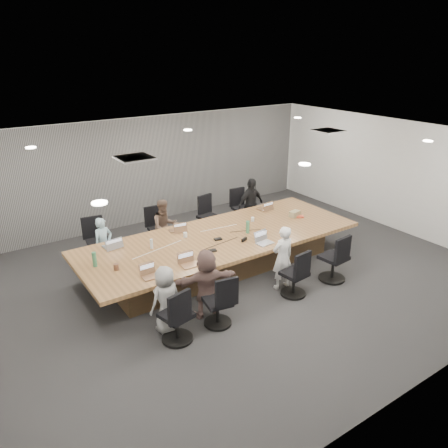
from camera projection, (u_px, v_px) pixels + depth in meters
floor at (235, 277)px, 9.06m from camera, size 10.00×8.00×0.00m
ceiling at (236, 143)px, 8.01m from camera, size 10.00×8.00×0.00m
wall_back at (149, 170)px, 11.61m from camera, size 10.00×0.00×2.80m
wall_front at (420, 307)px, 5.46m from camera, size 10.00×0.00×2.80m
wall_right at (395, 175)px, 11.12m from camera, size 0.00×8.00×2.80m
curtain at (150, 171)px, 11.55m from camera, size 9.80×0.04×2.80m
conference_table at (221, 251)px, 9.29m from camera, size 6.00×2.20×0.74m
chair_0 at (99, 245)px, 9.51m from camera, size 0.64×0.64×0.84m
chair_1 at (159, 232)px, 10.27m from camera, size 0.57×0.57×0.76m
chair_2 at (208, 220)px, 10.99m from camera, size 0.60×0.60×0.78m
chair_3 at (242, 212)px, 11.53m from camera, size 0.59×0.59×0.79m
chair_4 at (176, 319)px, 6.95m from camera, size 0.63×0.63×0.79m
chair_5 at (218, 305)px, 7.37m from camera, size 0.58×0.58×0.74m
chair_6 at (294, 277)px, 8.26m from camera, size 0.56×0.56×0.76m
chair_7 at (333, 261)px, 8.80m from camera, size 0.62×0.62×0.84m
person_0 at (104, 244)px, 9.18m from camera, size 0.48×0.37×1.16m
laptop_0 at (112, 246)px, 8.70m from camera, size 0.38×0.27×0.02m
person_1 at (165, 227)px, 9.91m from camera, size 0.66×0.54×1.28m
laptop_1 at (176, 230)px, 9.44m from camera, size 0.33×0.26×0.02m
person_3 at (251, 205)px, 11.15m from camera, size 0.84×0.42×1.38m
laptop_3 at (264, 209)px, 10.71m from camera, size 0.35×0.26×0.02m
person_4 at (166, 299)px, 7.15m from camera, size 0.63×0.48×1.17m
laptop_4 at (151, 277)px, 7.51m from camera, size 0.29×0.20×0.02m
person_5 at (206, 283)px, 7.54m from camera, size 1.23×0.64×1.26m
laptop_5 at (190, 265)px, 7.92m from camera, size 0.34×0.24×0.02m
person_6 at (283, 258)px, 8.43m from camera, size 0.49×0.34×1.30m
laptop_6 at (265, 243)px, 8.82m from camera, size 0.35×0.26×0.02m
bottle_green_left at (94, 259)px, 7.85m from camera, size 0.10×0.10×0.28m
bottle_green_right at (248, 227)px, 9.28m from camera, size 0.10×0.10×0.27m
bottle_clear at (152, 244)px, 8.58m from camera, size 0.06×0.06×0.20m
cup_white_far at (185, 235)px, 9.10m from camera, size 0.09×0.09×0.10m
cup_white_near at (253, 219)px, 9.94m from camera, size 0.08×0.08×0.10m
mug_brown at (116, 267)px, 7.76m from camera, size 0.11×0.11×0.11m
mic_left at (212, 251)px, 8.48m from camera, size 0.18×0.14×0.03m
mic_right at (218, 239)px, 8.99m from camera, size 0.17×0.13×0.03m
stapler at (244, 239)px, 8.93m from camera, size 0.17×0.11×0.06m
canvas_bag at (295, 214)px, 10.21m from camera, size 0.28×0.21×0.14m
snack_packet at (300, 217)px, 10.18m from camera, size 0.20×0.19×0.04m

